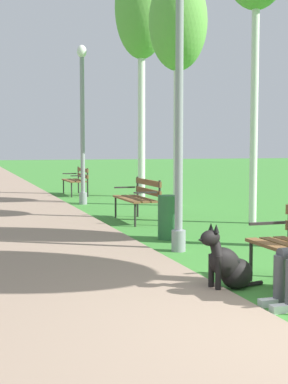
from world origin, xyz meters
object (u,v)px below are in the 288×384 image
at_px(park_bench_mid, 139,196).
at_px(dog_black, 229,265).
at_px(birch_tree_fourth, 178,25).
at_px(birch_tree_fifth, 141,11).
at_px(park_bench_far, 77,178).
at_px(lamp_post_mid, 82,123).
at_px(lamp_post_near, 179,101).
at_px(litter_bin, 169,217).

distance_m(park_bench_mid, dog_black, 5.36).
bearing_deg(dog_black, park_bench_mid, 82.33).
distance_m(birch_tree_fourth, birch_tree_fifth, 2.84).
height_order(park_bench_far, lamp_post_mid, lamp_post_mid).
height_order(dog_black, birch_tree_fifth, birch_tree_fifth).
bearing_deg(birch_tree_fourth, dog_black, -107.78).
xyz_separation_m(park_bench_mid, park_bench_far, (-0.01, 6.27, 0.00)).
distance_m(lamp_post_near, birch_tree_fourth, 6.54).
relative_size(park_bench_far, birch_tree_fourth, 0.26).
bearing_deg(litter_bin, birch_tree_fourth, 67.07).
height_order(lamp_post_near, birch_tree_fifth, birch_tree_fifth).
relative_size(park_bench_far, lamp_post_near, 0.37).
bearing_deg(park_bench_mid, birch_tree_fourth, 54.48).
relative_size(lamp_post_mid, birch_tree_fifth, 0.58).
height_order(park_bench_mid, litter_bin, park_bench_mid).
bearing_deg(birch_tree_fifth, dog_black, -103.02).
distance_m(park_bench_mid, birch_tree_fifth, 7.33).
bearing_deg(litter_bin, dog_black, -99.60).
relative_size(park_bench_mid, park_bench_far, 1.00).
distance_m(dog_black, birch_tree_fourth, 9.22).
distance_m(dog_black, birch_tree_fifth, 11.94).
bearing_deg(lamp_post_near, birch_tree_fourth, 68.71).
distance_m(dog_black, lamp_post_near, 2.83).
xyz_separation_m(park_bench_far, birch_tree_fourth, (1.80, -3.76, 3.95)).
bearing_deg(birch_tree_fourth, park_bench_far, 115.60).
relative_size(park_bench_mid, litter_bin, 2.14).
relative_size(birch_tree_fifth, litter_bin, 9.93).
height_order(lamp_post_near, birch_tree_fourth, birch_tree_fourth).
relative_size(birch_tree_fourth, litter_bin, 8.18).
distance_m(dog_black, lamp_post_mid, 9.05).
bearing_deg(litter_bin, lamp_post_near, -103.32).
bearing_deg(dog_black, litter_bin, 80.40).
bearing_deg(birch_tree_fifth, lamp_post_mid, -142.11).
bearing_deg(birch_tree_fourth, lamp_post_mid, 154.44).
xyz_separation_m(park_bench_mid, dog_black, (-0.71, -5.31, -0.25)).
relative_size(park_bench_mid, lamp_post_mid, 0.37).
xyz_separation_m(park_bench_mid, birch_tree_fourth, (1.79, 2.51, 3.95)).
relative_size(park_bench_far, birch_tree_fifth, 0.22).
bearing_deg(park_bench_mid, birch_tree_fifth, 71.74).
bearing_deg(litter_bin, park_bench_far, 88.84).
bearing_deg(lamp_post_near, lamp_post_mid, 89.72).
bearing_deg(birch_tree_fourth, lamp_post_near, -111.29).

